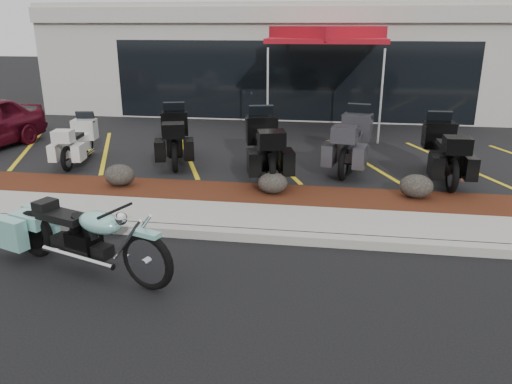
% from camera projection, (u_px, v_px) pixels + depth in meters
% --- Properties ---
extents(ground, '(90.00, 90.00, 0.00)m').
position_uv_depth(ground, '(226.00, 264.00, 7.25)').
color(ground, black).
rests_on(ground, ground).
extents(curb, '(24.00, 0.25, 0.15)m').
position_uv_depth(curb, '(237.00, 235.00, 8.07)').
color(curb, gray).
rests_on(curb, ground).
extents(sidewalk, '(24.00, 1.20, 0.15)m').
position_uv_depth(sidewalk, '(245.00, 219.00, 8.72)').
color(sidewalk, gray).
rests_on(sidewalk, ground).
extents(mulch_bed, '(24.00, 1.20, 0.16)m').
position_uv_depth(mulch_bed, '(255.00, 196.00, 9.85)').
color(mulch_bed, '#361A0C').
rests_on(mulch_bed, ground).
extents(upper_lot, '(26.00, 9.60, 0.15)m').
position_uv_depth(upper_lot, '(283.00, 138.00, 14.91)').
color(upper_lot, black).
rests_on(upper_lot, ground).
extents(dealership_building, '(18.00, 8.16, 4.00)m').
position_uv_depth(dealership_building, '(299.00, 58.00, 20.16)').
color(dealership_building, '#A7A197').
rests_on(dealership_building, ground).
extents(boulder_left, '(0.62, 0.52, 0.44)m').
position_uv_depth(boulder_left, '(120.00, 175.00, 10.19)').
color(boulder_left, black).
rests_on(boulder_left, mulch_bed).
extents(boulder_mid, '(0.59, 0.49, 0.42)m').
position_uv_depth(boulder_mid, '(273.00, 183.00, 9.72)').
color(boulder_mid, black).
rests_on(boulder_mid, mulch_bed).
extents(boulder_right, '(0.63, 0.53, 0.45)m').
position_uv_depth(boulder_right, '(416.00, 186.00, 9.47)').
color(boulder_right, black).
rests_on(boulder_right, mulch_bed).
extents(hero_cruiser, '(3.11, 1.73, 1.07)m').
position_uv_depth(hero_cruiser, '(147.00, 253.00, 6.37)').
color(hero_cruiser, '#79BDB2').
rests_on(hero_cruiser, ground).
extents(touring_white, '(1.00, 2.02, 1.13)m').
position_uv_depth(touring_white, '(87.00, 134.00, 12.42)').
color(touring_white, silver).
rests_on(touring_white, upper_lot).
extents(touring_black_front, '(1.50, 2.45, 1.34)m').
position_uv_depth(touring_black_front, '(175.00, 128.00, 12.55)').
color(touring_black_front, black).
rests_on(touring_black_front, upper_lot).
extents(touring_black_mid, '(1.52, 2.61, 1.42)m').
position_uv_depth(touring_black_mid, '(261.00, 136.00, 11.51)').
color(touring_black_mid, black).
rests_on(touring_black_mid, upper_lot).
extents(touring_grey, '(1.36, 2.52, 1.39)m').
position_uv_depth(touring_grey, '(358.00, 132.00, 11.96)').
color(touring_grey, '#323238').
rests_on(touring_grey, upper_lot).
extents(touring_black_rear, '(0.91, 2.32, 1.35)m').
position_uv_depth(touring_black_rear, '(437.00, 140.00, 11.21)').
color(touring_black_rear, black).
rests_on(touring_black_rear, upper_lot).
extents(traffic_cone, '(0.40, 0.40, 0.50)m').
position_uv_depth(traffic_cone, '(260.00, 128.00, 14.63)').
color(traffic_cone, orange).
rests_on(traffic_cone, upper_lot).
extents(popup_canopy, '(3.96, 3.96, 3.10)m').
position_uv_depth(popup_canopy, '(327.00, 36.00, 14.69)').
color(popup_canopy, silver).
rests_on(popup_canopy, upper_lot).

